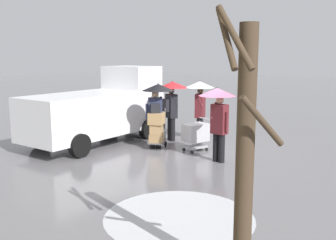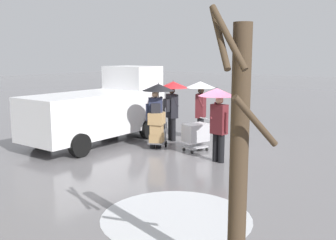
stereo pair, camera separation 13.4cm
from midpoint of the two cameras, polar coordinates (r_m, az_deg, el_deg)
ground_plane at (r=12.26m, az=2.81°, el=-4.85°), size 90.00×90.00×0.00m
slush_patch_under_van at (r=7.66m, az=1.09°, el=-13.89°), size 2.87×2.87×0.01m
cargo_van_parked_right at (r=13.83m, az=-9.99°, el=1.64°), size 2.31×5.39×2.60m
shopping_cart_vendor at (r=12.45m, az=3.71°, el=-1.96°), size 0.76×0.94×1.02m
hand_dolly_boxes at (r=12.69m, az=-1.97°, el=-1.05°), size 0.76×0.85×1.32m
pedestrian_pink_side at (r=11.12m, az=6.94°, el=1.92°), size 1.04×1.04×2.15m
pedestrian_black_side at (r=13.75m, az=0.27°, el=3.38°), size 1.04×1.04×2.15m
pedestrian_white_side at (r=13.87m, az=4.37°, el=3.47°), size 1.04×1.04×2.15m
pedestrian_far_side at (r=12.64m, az=-1.95°, el=2.83°), size 1.04×1.04×2.15m
bare_tree_near at (r=5.13m, az=10.31°, el=-4.54°), size 0.93×0.64×3.65m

